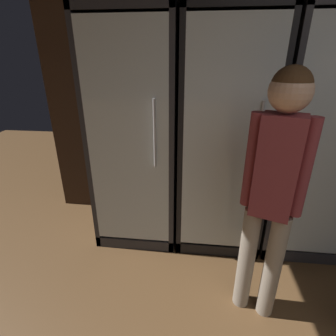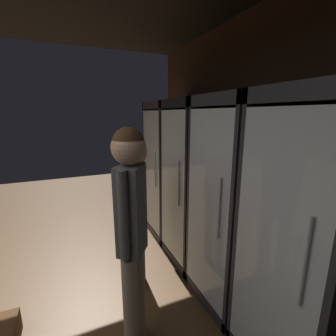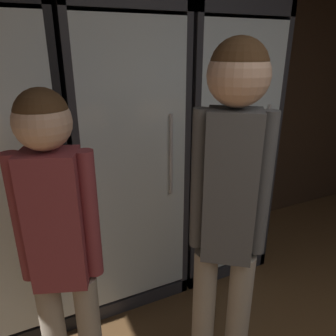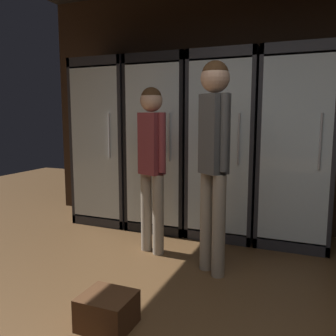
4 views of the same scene
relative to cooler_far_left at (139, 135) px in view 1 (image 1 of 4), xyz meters
name	(u,v)px [view 1 (image 1 of 4)]	position (x,y,z in m)	size (l,w,h in m)	color
cooler_far_left	(139,135)	(0.00, 0.00, 0.00)	(0.70, 0.69, 1.96)	#2B2B30
cooler_left	(222,136)	(0.73, 0.00, 0.01)	(0.70, 0.69, 1.96)	black
cooler_center	(311,140)	(1.45, 0.00, 0.01)	(0.70, 0.69, 1.96)	#2B2B30
shopper_far	(274,182)	(0.94, -0.84, 0.00)	(0.32, 0.22, 1.56)	gray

